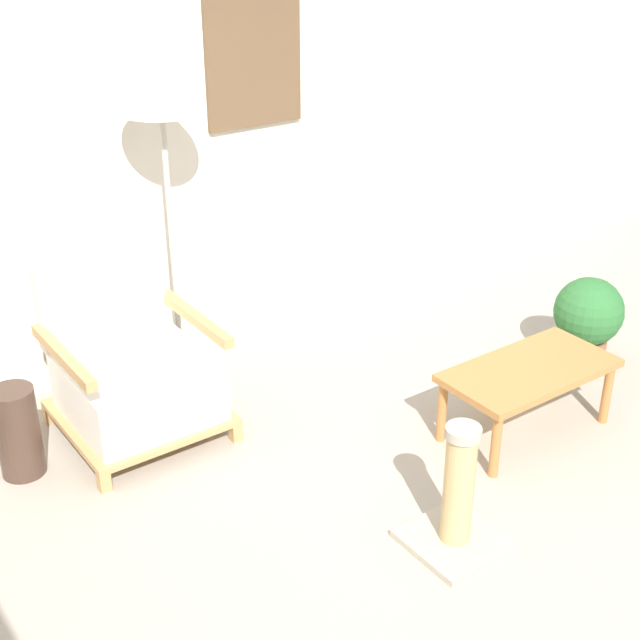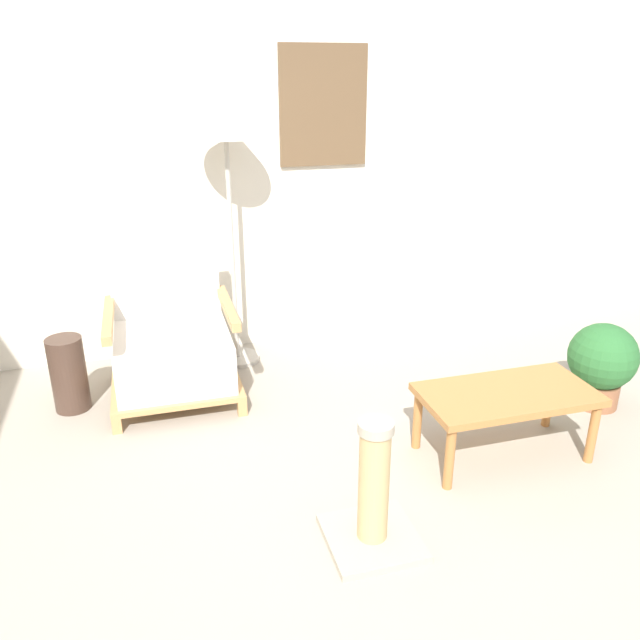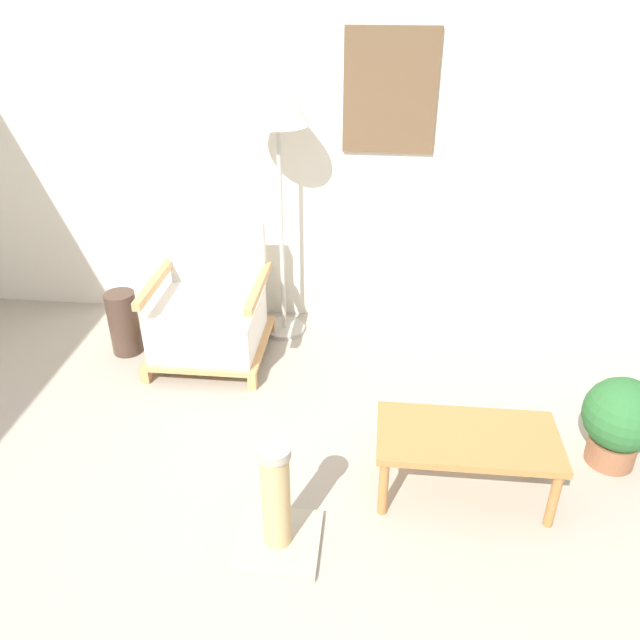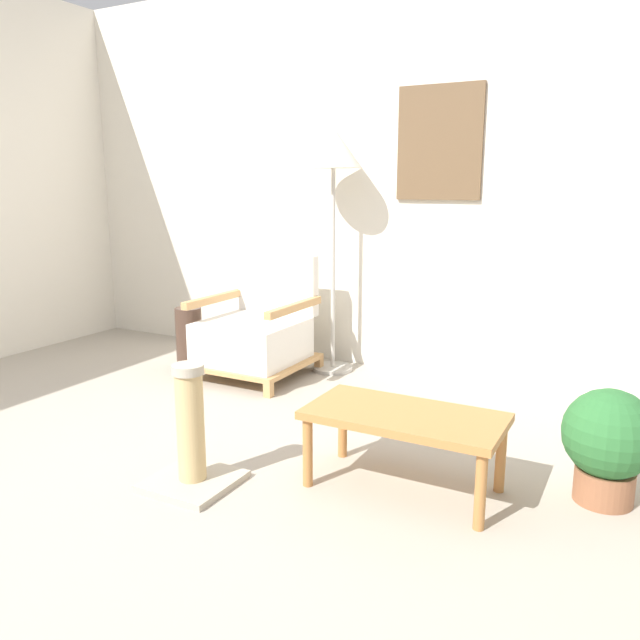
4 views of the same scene
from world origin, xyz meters
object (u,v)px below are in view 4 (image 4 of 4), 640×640
coffee_table (285,474)px  scratching_post (171,411)px  armchair (321,293)px  floor_lamp (377,156)px  potted_plant (384,591)px  vase (298,276)px

coffee_table → scratching_post: (-0.86, -0.41, -0.10)m
armchair → floor_lamp: (0.19, 0.38, 1.14)m
armchair → potted_plant: (2.64, -0.89, -0.03)m
armchair → floor_lamp: floor_lamp is taller
armchair → coffee_table: armchair is taller
floor_lamp → vase: bearing=-157.8°
potted_plant → scratching_post: scratching_post is taller
armchair → floor_lamp: 1.22m
floor_lamp → potted_plant: (2.45, -1.27, -1.16)m
floor_lamp → potted_plant: 3.00m
armchair → scratching_post: (1.10, -1.44, -0.09)m
armchair → coffee_table: size_ratio=0.98×
coffee_table → vase: size_ratio=1.96×
floor_lamp → scratching_post: floor_lamp is taller
floor_lamp → coffee_table: size_ratio=2.00×
vase → scratching_post: size_ratio=0.77×
coffee_table → floor_lamp: bearing=141.3°
coffee_table → vase: bearing=157.7°
scratching_post → floor_lamp: bearing=116.5°
coffee_table → potted_plant: (0.68, 0.14, -0.03)m
armchair → potted_plant: 2.78m
floor_lamp → vase: size_ratio=3.92×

